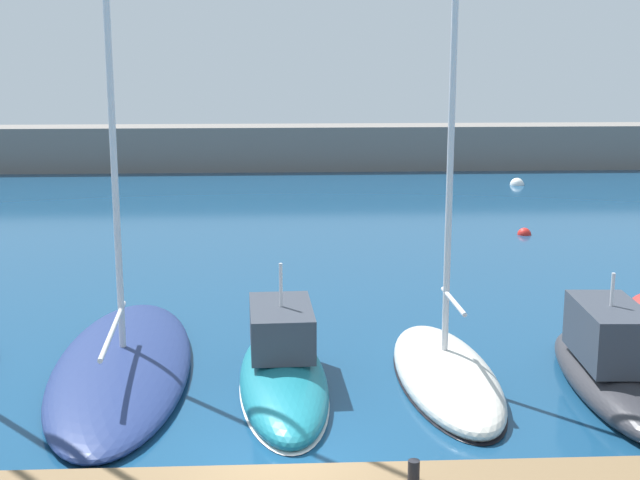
% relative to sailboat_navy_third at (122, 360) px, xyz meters
% --- Properties ---
extents(ground_plane, '(120.00, 120.00, 0.00)m').
position_rel_sailboat_navy_third_xyz_m(ground_plane, '(3.71, -5.22, -0.32)').
color(ground_plane, navy).
extents(breakwater_seawall, '(108.00, 3.08, 2.75)m').
position_rel_sailboat_navy_third_xyz_m(breakwater_seawall, '(3.71, 36.12, 1.06)').
color(breakwater_seawall, slate).
rests_on(breakwater_seawall, ground_plane).
extents(sailboat_navy_third, '(3.69, 10.31, 20.54)m').
position_rel_sailboat_navy_third_xyz_m(sailboat_navy_third, '(0.00, 0.00, 0.00)').
color(sailboat_navy_third, navy).
rests_on(sailboat_navy_third, ground_plane).
extents(motorboat_teal_fourth, '(2.26, 7.00, 3.10)m').
position_rel_sailboat_navy_third_xyz_m(motorboat_teal_fourth, '(3.80, -1.06, 0.06)').
color(motorboat_teal_fourth, '#19707F').
rests_on(motorboat_teal_fourth, ground_plane).
extents(sailboat_ivory_fifth, '(2.38, 6.84, 14.93)m').
position_rel_sailboat_navy_third_xyz_m(sailboat_ivory_fifth, '(7.54, -1.04, -0.03)').
color(sailboat_ivory_fifth, silver).
rests_on(sailboat_ivory_fifth, ground_plane).
extents(motorboat_charcoal_sixth, '(2.01, 6.68, 2.92)m').
position_rel_sailboat_navy_third_xyz_m(motorboat_charcoal_sixth, '(11.08, -1.66, 0.29)').
color(motorboat_charcoal_sixth, '#2D2D33').
rests_on(motorboat_charcoal_sixth, ground_plane).
extents(mooring_buoy_white, '(0.78, 0.78, 0.78)m').
position_rel_sailboat_navy_third_xyz_m(mooring_buoy_white, '(17.26, 28.83, -0.32)').
color(mooring_buoy_white, white).
rests_on(mooring_buoy_white, ground_plane).
extents(mooring_buoy_red, '(0.56, 0.56, 0.56)m').
position_rel_sailboat_navy_third_xyz_m(mooring_buoy_red, '(13.93, 15.33, -0.32)').
color(mooring_buoy_red, red).
rests_on(mooring_buoy_red, ground_plane).
extents(dock_bollard, '(0.20, 0.20, 0.44)m').
position_rel_sailboat_navy_third_xyz_m(dock_bollard, '(5.94, -6.57, 0.27)').
color(dock_bollard, black).
rests_on(dock_bollard, dock_pier).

